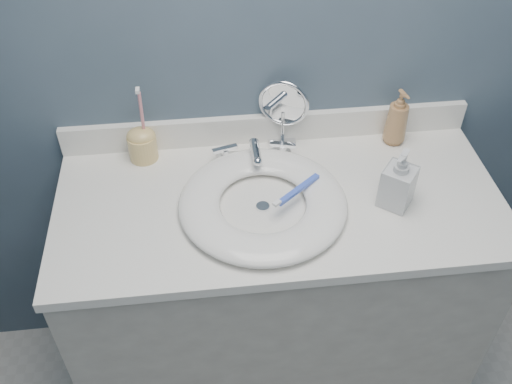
{
  "coord_description": "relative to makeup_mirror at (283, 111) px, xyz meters",
  "views": [
    {
      "loc": [
        -0.19,
        -0.13,
        1.95
      ],
      "look_at": [
        -0.07,
        0.94,
        0.94
      ],
      "focal_mm": 40.0,
      "sensor_mm": 36.0,
      "label": 1
    }
  ],
  "objects": [
    {
      "name": "back_wall",
      "position": [
        -0.04,
        0.04,
        0.2
      ],
      "size": [
        2.2,
        0.02,
        2.4
      ],
      "primitive_type": "cube",
      "color": "#405160",
      "rests_on": "ground"
    },
    {
      "name": "vanity_cabinet",
      "position": [
        -0.04,
        -0.24,
        -0.58
      ],
      "size": [
        1.2,
        0.55,
        0.85
      ],
      "primitive_type": "cube",
      "color": "beige",
      "rests_on": "ground"
    },
    {
      "name": "countertop",
      "position": [
        -0.04,
        -0.24,
        -0.14
      ],
      "size": [
        1.22,
        0.57,
        0.03
      ],
      "primitive_type": "cube",
      "color": "white",
      "rests_on": "vanity_cabinet"
    },
    {
      "name": "backsplash",
      "position": [
        -0.04,
        0.02,
        -0.08
      ],
      "size": [
        1.22,
        0.02,
        0.09
      ],
      "primitive_type": "cube",
      "color": "white",
      "rests_on": "countertop"
    },
    {
      "name": "basin",
      "position": [
        -0.09,
        -0.27,
        -0.1
      ],
      "size": [
        0.45,
        0.45,
        0.04
      ],
      "primitive_type": null,
      "color": "white",
      "rests_on": "countertop"
    },
    {
      "name": "drain",
      "position": [
        -0.09,
        -0.27,
        -0.12
      ],
      "size": [
        0.04,
        0.04,
        0.01
      ],
      "primitive_type": "cylinder",
      "color": "silver",
      "rests_on": "countertop"
    },
    {
      "name": "faucet",
      "position": [
        -0.09,
        -0.07,
        -0.09
      ],
      "size": [
        0.25,
        0.13,
        0.07
      ],
      "color": "silver",
      "rests_on": "countertop"
    },
    {
      "name": "makeup_mirror",
      "position": [
        0.0,
        0.0,
        0.0
      ],
      "size": [
        0.14,
        0.08,
        0.22
      ],
      "rotation": [
        0.0,
        0.0,
        -0.36
      ],
      "color": "silver",
      "rests_on": "countertop"
    },
    {
      "name": "soap_bottle_amber",
      "position": [
        0.34,
        -0.03,
        -0.03
      ],
      "size": [
        0.08,
        0.08,
        0.18
      ],
      "primitive_type": "imported",
      "rotation": [
        0.0,
        0.0,
        0.24
      ],
      "color": "#A7794B",
      "rests_on": "countertop"
    },
    {
      "name": "soap_bottle_clear",
      "position": [
        0.26,
        -0.29,
        -0.03
      ],
      "size": [
        0.11,
        0.11,
        0.18
      ],
      "primitive_type": "imported",
      "rotation": [
        0.0,
        0.0,
        -0.67
      ],
      "color": "silver",
      "rests_on": "countertop"
    },
    {
      "name": "toothbrush_holder",
      "position": [
        -0.41,
        -0.02,
        -0.07
      ],
      "size": [
        0.08,
        0.08,
        0.24
      ],
      "rotation": [
        0.0,
        0.0,
        0.35
      ],
      "color": "#DFBD6F",
      "rests_on": "countertop"
    },
    {
      "name": "toothbrush_lying",
      "position": [
        -0.0,
        -0.26,
        -0.08
      ],
      "size": [
        0.14,
        0.12,
        0.02
      ],
      "rotation": [
        0.0,
        0.0,
        0.68
      ],
      "color": "blue",
      "rests_on": "basin"
    }
  ]
}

